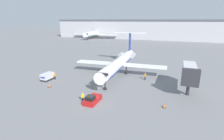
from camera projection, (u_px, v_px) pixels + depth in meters
ground_plane at (91, 103)px, 32.68m from camera, size 600.00×600.00×0.00m
terminal_building at (161, 30)px, 138.33m from camera, size 180.00×16.80×15.54m
airplane_main at (120, 62)px, 49.30m from camera, size 25.99×29.73×10.98m
pushback_tug at (93, 99)px, 32.96m from camera, size 2.11×4.23×1.64m
luggage_cart at (47, 77)px, 45.19m from camera, size 1.88×3.35×1.85m
worker_near_tug at (83, 97)px, 33.08m from camera, size 0.40×0.25×1.81m
worker_by_wing at (145, 76)px, 45.31m from camera, size 0.40×0.26×1.87m
worker_on_apron at (55, 76)px, 45.63m from camera, size 0.40×0.26×1.84m
traffic_cone_left at (49, 86)px, 40.57m from camera, size 0.71×0.71×0.77m
traffic_cone_right at (164, 106)px, 30.98m from camera, size 0.55×0.55×0.81m
airplane_parked_far_left at (95, 33)px, 147.05m from camera, size 39.67×33.50×11.23m
jet_bridge at (190, 72)px, 36.68m from camera, size 3.20×9.70×6.19m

